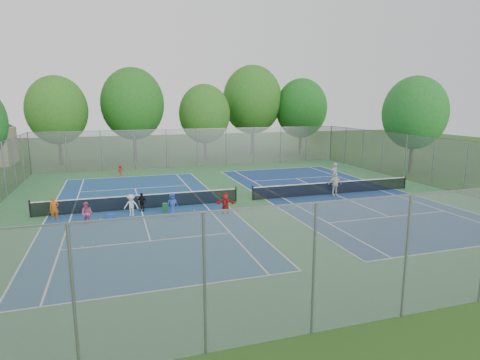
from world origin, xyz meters
name	(u,v)px	position (x,y,z in m)	size (l,w,h in m)	color
ground	(244,201)	(0.00, 0.00, 0.00)	(120.00, 120.00, 0.00)	#254917
court_pad	(244,201)	(0.00, 0.00, 0.01)	(32.00, 32.00, 0.01)	#326A3C
court_left	(141,209)	(-7.00, 0.00, 0.02)	(10.97, 23.77, 0.01)	navy
court_right	(333,194)	(7.00, 0.00, 0.02)	(10.97, 23.77, 0.01)	navy
net_left	(141,202)	(-7.00, 0.00, 0.46)	(12.87, 0.10, 0.91)	black
net_right	(334,188)	(7.00, 0.00, 0.46)	(12.87, 0.10, 0.91)	black
fence_north	(197,148)	(0.00, 16.00, 2.00)	(32.00, 0.10, 4.00)	gray
fence_south	(406,257)	(0.00, -16.00, 2.00)	(32.00, 0.10, 4.00)	gray
fence_east	(433,162)	(16.00, 0.00, 2.00)	(32.00, 0.10, 4.00)	gray
tree_nw	(57,110)	(-14.00, 22.00, 5.89)	(6.40, 6.40, 9.58)	#443326
tree_nl	(133,104)	(-6.00, 23.00, 6.54)	(7.20, 7.20, 10.69)	#443326
tree_nc	(205,114)	(2.00, 21.00, 5.39)	(6.00, 6.00, 8.85)	#443326
tree_nr	(252,100)	(9.00, 24.00, 7.04)	(7.60, 7.60, 11.42)	#443326
tree_ne	(301,108)	(15.00, 22.00, 5.97)	(6.60, 6.60, 9.77)	#443326
tree_side_e	(415,113)	(19.00, 6.00, 5.74)	(6.00, 6.00, 9.20)	#443326
ball_crate	(110,217)	(-8.86, -1.79, 0.16)	(0.37, 0.37, 0.32)	#193DBD
ball_hopper	(165,207)	(-5.59, -1.05, 0.26)	(0.27, 0.27, 0.52)	#278F32
student_a	(54,209)	(-11.93, -1.00, 0.69)	(0.50, 0.33, 1.37)	#C25A12
student_b	(87,213)	(-10.08, -2.56, 0.66)	(0.64, 0.50, 1.31)	#CC4F82
student_c	(131,205)	(-7.64, -1.44, 0.67)	(0.86, 0.49, 1.33)	silver
student_d	(142,202)	(-6.97, -0.60, 0.59)	(0.69, 0.29, 1.18)	black
student_e	(172,205)	(-5.28, -2.20, 0.70)	(0.69, 0.45, 1.41)	#294399
student_f	(225,204)	(-2.17, -2.88, 0.68)	(1.26, 0.40, 1.36)	red
child_far_baseline	(120,170)	(-7.97, 12.65, 0.51)	(0.66, 0.38, 1.03)	maroon
instructor	(334,174)	(8.59, 2.66, 0.96)	(0.70, 0.46, 1.91)	gray
teen_court_b	(335,184)	(6.82, -0.46, 0.86)	(1.01, 0.42, 1.72)	silver
tennis_ball_0	(82,246)	(-10.18, -6.15, 0.03)	(0.07, 0.07, 0.07)	#E1ED37
tennis_ball_1	(152,222)	(-6.60, -3.20, 0.03)	(0.07, 0.07, 0.07)	yellow
tennis_ball_2	(163,236)	(-6.30, -5.88, 0.03)	(0.07, 0.07, 0.07)	#B0D531
tennis_ball_3	(99,247)	(-9.40, -6.61, 0.03)	(0.07, 0.07, 0.07)	#BBDA32
tennis_ball_4	(102,236)	(-9.29, -4.89, 0.03)	(0.07, 0.07, 0.07)	#D1ED37
tennis_ball_5	(106,232)	(-9.09, -4.24, 0.03)	(0.07, 0.07, 0.07)	#C6D932
tennis_ball_6	(100,219)	(-9.43, -1.76, 0.03)	(0.07, 0.07, 0.07)	gold
tennis_ball_7	(194,211)	(-3.82, -1.53, 0.03)	(0.07, 0.07, 0.07)	#C0E936
tennis_ball_8	(94,242)	(-9.66, -5.74, 0.03)	(0.07, 0.07, 0.07)	yellow
tennis_ball_9	(192,220)	(-4.38, -3.59, 0.03)	(0.07, 0.07, 0.07)	#F1F539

